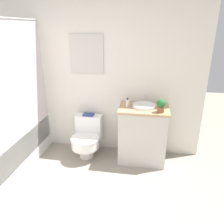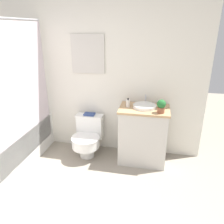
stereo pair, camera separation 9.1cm
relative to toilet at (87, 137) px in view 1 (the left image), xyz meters
name	(u,v)px [view 1 (the left image)]	position (x,y,z in m)	size (l,w,h in m)	color
wall_back	(84,71)	(-0.09, 0.29, 0.95)	(3.56, 0.07, 2.50)	silver
shower_area	(5,149)	(-1.02, -0.53, 0.00)	(0.67, 1.59, 1.98)	white
toilet	(87,137)	(0.00, 0.00, 0.00)	(0.42, 0.54, 0.61)	white
vanity	(142,134)	(0.84, 0.01, 0.11)	(0.69, 0.48, 0.83)	beige
sink	(144,106)	(0.84, 0.03, 0.55)	(0.32, 0.36, 0.13)	white
soap_bottle	(128,103)	(0.61, 0.02, 0.58)	(0.05, 0.05, 0.13)	silver
potted_plant	(161,105)	(1.06, -0.13, 0.62)	(0.12, 0.12, 0.18)	brown
book_on_tank	(89,114)	(0.00, 0.14, 0.32)	(0.16, 0.12, 0.02)	#33477F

